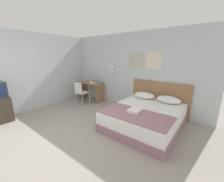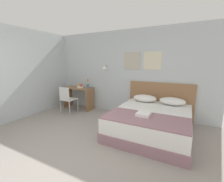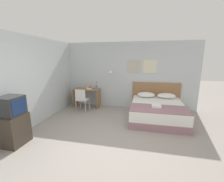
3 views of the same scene
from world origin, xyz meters
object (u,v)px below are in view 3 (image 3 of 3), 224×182
object	(u,v)px
headboard	(155,96)
throw_blanket	(159,109)
tv_stand	(14,130)
pillow_right	(166,96)
pillow_left	(146,95)
desk_chair	(81,98)
television	(11,106)
fruit_bowl	(89,88)
desk	(87,95)
folded_towel_near_foot	(156,106)
flower_vase	(97,87)
bed	(157,111)

from	to	relation	value
headboard	throw_blanket	world-z (taller)	headboard
headboard	tv_stand	xyz separation A→B (m)	(-3.41, -3.36, -0.18)
pillow_right	pillow_left	bearing A→B (deg)	180.00
desk_chair	television	world-z (taller)	television
desk_chair	throw_blanket	bearing A→B (deg)	-14.38
tv_stand	fruit_bowl	bearing A→B (deg)	76.35
pillow_right	fruit_bowl	bearing A→B (deg)	-179.00
desk_chair	television	bearing A→B (deg)	-104.69
desk_chair	fruit_bowl	bearing A→B (deg)	81.08
headboard	desk	bearing A→B (deg)	-173.44
fruit_bowl	pillow_left	bearing A→B (deg)	1.32
pillow_right	tv_stand	bearing A→B (deg)	-140.92
fruit_bowl	tv_stand	world-z (taller)	fruit_bowl
folded_towel_near_foot	fruit_bowl	xyz separation A→B (m)	(-2.61, 1.15, 0.22)
flower_vase	pillow_left	bearing A→B (deg)	0.63
pillow_left	tv_stand	size ratio (longest dim) A/B	0.91
headboard	pillow_left	world-z (taller)	headboard
throw_blanket	tv_stand	world-z (taller)	tv_stand
desk	desk_chair	size ratio (longest dim) A/B	1.21
flower_vase	tv_stand	size ratio (longest dim) A/B	0.43
folded_towel_near_foot	desk	bearing A→B (deg)	156.79
bed	headboard	distance (m)	1.08
folded_towel_near_foot	tv_stand	xyz separation A→B (m)	(-3.34, -1.87, -0.23)
headboard	television	distance (m)	4.80
desk	television	xyz separation A→B (m)	(-0.61, -3.03, 0.42)
pillow_left	desk_chair	world-z (taller)	desk_chair
folded_towel_near_foot	flower_vase	bearing A→B (deg)	152.73
pillow_right	throw_blanket	size ratio (longest dim) A/B	0.40
throw_blanket	folded_towel_near_foot	distance (m)	0.16
desk	tv_stand	size ratio (longest dim) A/B	1.47
pillow_left	fruit_bowl	size ratio (longest dim) A/B	2.86
bed	pillow_left	world-z (taller)	pillow_left
desk	headboard	bearing A→B (deg)	6.56
pillow_left	fruit_bowl	distance (m)	2.31
folded_towel_near_foot	desk_chair	distance (m)	2.76
pillow_right	desk	bearing A→B (deg)	-179.37
bed	television	xyz separation A→B (m)	(-3.40, -2.31, 0.68)
throw_blanket	tv_stand	size ratio (longest dim) A/B	2.29
folded_towel_near_foot	desk	size ratio (longest dim) A/B	0.30
headboard	desk	xyz separation A→B (m)	(-2.79, -0.32, -0.01)
pillow_right	television	world-z (taller)	television
television	fruit_bowl	bearing A→B (deg)	76.41
desk	tv_stand	world-z (taller)	desk
folded_towel_near_foot	television	world-z (taller)	television
headboard	desk	distance (m)	2.81
pillow_right	television	xyz separation A→B (m)	(-3.78, -3.07, 0.31)
desk	fruit_bowl	xyz separation A→B (m)	(0.11, -0.02, 0.29)
pillow_left	desk_chair	bearing A→B (deg)	-165.16
pillow_right	tv_stand	world-z (taller)	pillow_right
desk	desk_chair	bearing A→B (deg)	-87.75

